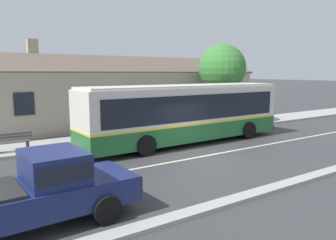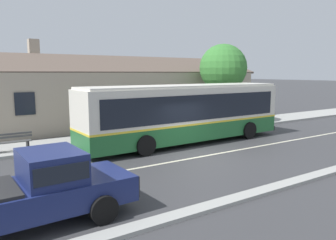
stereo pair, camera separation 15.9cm
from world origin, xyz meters
TOP-DOWN VIEW (x-y plane):
  - ground_plane at (0.00, 0.00)m, footprint 300.00×300.00m
  - sidewalk_far at (0.00, 6.00)m, footprint 60.00×3.00m
  - curb_near at (0.00, -4.75)m, footprint 60.00×0.50m
  - lane_divider_stripe at (0.00, 0.00)m, footprint 60.00×0.16m
  - community_building at (1.43, 12.59)m, footprint 22.44×8.25m
  - transit_bus at (1.15, 2.90)m, footprint 12.38×2.98m
  - pickup_truck_navy at (-8.17, -2.99)m, footprint 5.72×2.41m
  - bench_by_building at (-7.42, 5.33)m, footprint 1.74×0.51m
  - street_tree_primary at (7.40, 6.64)m, footprint 3.52×3.52m
  - bus_stop_sign at (7.39, 4.99)m, footprint 0.36×0.07m

SIDE VIEW (x-z plane):
  - ground_plane at x=0.00m, z-range 0.00..0.00m
  - lane_divider_stripe at x=0.00m, z-range 0.00..0.01m
  - curb_near at x=0.00m, z-range 0.00..0.12m
  - sidewalk_far at x=0.00m, z-range 0.00..0.15m
  - bench_by_building at x=-7.42m, z-range 0.10..1.04m
  - pickup_truck_navy at x=-8.17m, z-range -0.01..1.87m
  - bus_stop_sign at x=7.39m, z-range 0.44..2.84m
  - transit_bus at x=1.15m, z-range 0.12..3.35m
  - community_building at x=1.43m, z-range -1.06..5.18m
  - street_tree_primary at x=7.40m, z-range 1.15..7.16m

